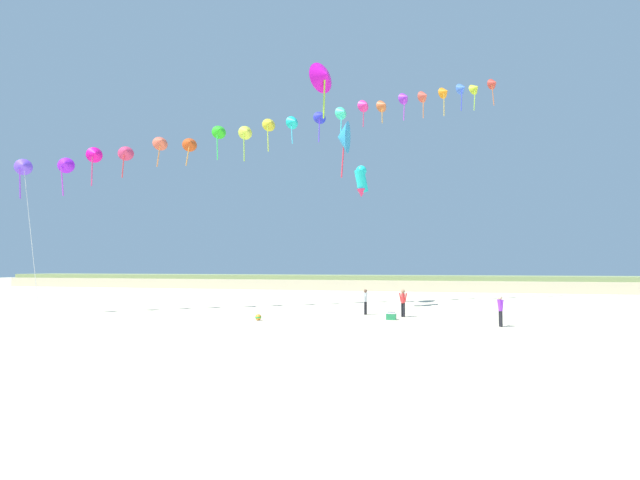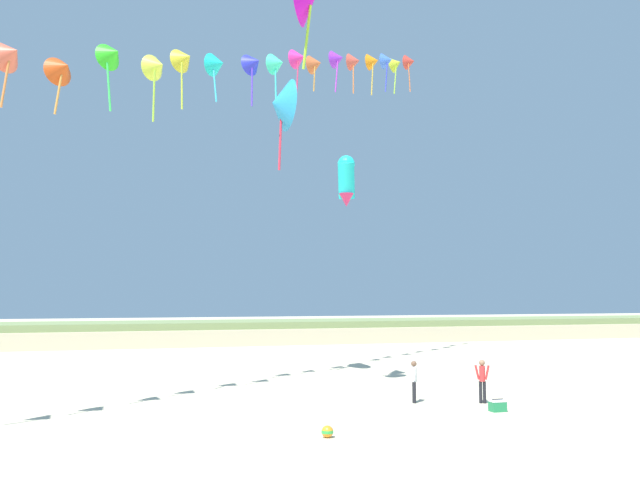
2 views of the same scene
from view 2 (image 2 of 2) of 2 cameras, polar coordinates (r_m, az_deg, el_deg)
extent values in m
cube|color=beige|center=(61.63, -10.82, -7.94)|extent=(120.00, 9.65, 1.37)
cube|color=#7A8E56|center=(61.58, -10.81, -7.12)|extent=(120.00, 8.20, 0.79)
cylinder|color=black|center=(27.93, 7.91, -12.57)|extent=(0.12, 0.12, 0.83)
cylinder|color=black|center=(27.79, 7.97, -12.61)|extent=(0.12, 0.12, 0.83)
cylinder|color=white|center=(27.77, 7.92, -11.13)|extent=(0.22, 0.22, 0.59)
cylinder|color=white|center=(27.95, 7.84, -11.00)|extent=(0.13, 0.21, 0.56)
cylinder|color=white|center=(27.58, 8.00, -11.08)|extent=(0.13, 0.21, 0.56)
sphere|color=brown|center=(27.73, 7.91, -10.28)|extent=(0.23, 0.23, 0.23)
cylinder|color=black|center=(28.26, 13.37, -12.37)|extent=(0.13, 0.13, 0.86)
cylinder|color=black|center=(28.27, 13.68, -12.36)|extent=(0.13, 0.13, 0.86)
cylinder|color=red|center=(28.18, 13.50, -10.88)|extent=(0.23, 0.23, 0.61)
cylinder|color=red|center=(28.16, 13.09, -10.80)|extent=(0.22, 0.17, 0.58)
cylinder|color=red|center=(28.18, 13.90, -10.78)|extent=(0.22, 0.17, 0.58)
sphere|color=#9E7051|center=(28.13, 13.48, -10.02)|extent=(0.23, 0.23, 0.23)
cone|color=#DF5B42|center=(25.68, -24.62, 14.06)|extent=(1.43, 1.43, 1.23)
cylinder|color=orange|center=(25.29, -24.99, 11.87)|extent=(0.26, 0.16, 1.66)
cone|color=#CA4515|center=(26.91, -20.86, 13.35)|extent=(1.40, 1.34, 1.20)
cylinder|color=orange|center=(26.54, -21.18, 11.40)|extent=(0.26, 0.20, 1.52)
cone|color=green|center=(28.58, -17.07, 14.72)|extent=(1.39, 1.33, 1.19)
cylinder|color=#39E556|center=(28.10, -17.37, 12.34)|extent=(0.26, 0.30, 2.10)
cone|color=#CFDE3D|center=(29.63, -13.55, 14.04)|extent=(1.30, 1.21, 1.10)
cylinder|color=#ACE539|center=(29.14, -13.81, 11.71)|extent=(0.09, 0.23, 2.13)
cone|color=gold|center=(31.71, -11.33, 14.74)|extent=(1.38, 1.33, 1.18)
cylinder|color=#C9E539|center=(31.21, -11.56, 12.62)|extent=(0.14, 0.15, 2.09)
cone|color=#17C4BB|center=(33.13, -8.64, 14.45)|extent=(1.30, 1.29, 1.12)
cylinder|color=#39C5E5|center=(32.70, -8.84, 12.78)|extent=(0.21, 0.23, 1.66)
cone|color=#2A30C9|center=(34.77, -5.58, 14.63)|extent=(1.39, 1.32, 1.19)
cylinder|color=#5B39E5|center=(34.27, -5.75, 12.75)|extent=(0.10, 0.19, 2.02)
cone|color=#3EEAA7|center=(36.58, -3.60, 14.63)|extent=(1.31, 1.26, 1.12)
cylinder|color=#39E5CB|center=(36.07, -3.75, 12.80)|extent=(0.10, 0.33, 2.09)
cone|color=#ED2B8D|center=(38.83, -1.78, 15.07)|extent=(1.32, 1.27, 1.12)
cylinder|color=#E53967|center=(38.35, -1.91, 13.58)|extent=(0.15, 0.15, 1.77)
cone|color=#C45D2F|center=(40.64, -0.36, 14.61)|extent=(1.30, 1.29, 1.12)
cylinder|color=gold|center=(40.22, -0.48, 13.42)|extent=(0.10, 0.24, 1.42)
cone|color=purple|center=(42.68, 1.51, 15.03)|extent=(1.31, 1.30, 1.13)
cylinder|color=#CA39E5|center=(42.18, 1.41, 13.59)|extent=(0.18, 0.26, 1.90)
cone|color=#CE4D3B|center=(44.66, 2.92, 14.79)|extent=(1.27, 1.29, 1.10)
cylinder|color=orange|center=(44.16, 2.82, 13.41)|extent=(0.11, 0.13, 1.92)
cone|color=orange|center=(46.71, 4.50, 14.77)|extent=(1.30, 1.31, 1.13)
cylinder|color=gold|center=(46.18, 4.42, 13.34)|extent=(0.11, 0.31, 2.09)
cone|color=#3E6EDB|center=(48.74, 5.68, 14.81)|extent=(1.29, 1.28, 1.11)
cylinder|color=blue|center=(48.22, 5.61, 13.48)|extent=(0.18, 0.20, 2.02)
cone|color=#BECF2A|center=(50.44, 6.42, 14.54)|extent=(1.42, 1.41, 1.22)
cylinder|color=#AAE539|center=(49.92, 6.35, 13.25)|extent=(0.20, 0.22, 2.03)
cone|color=#C3392D|center=(52.75, 7.59, 14.66)|extent=(1.32, 1.27, 1.12)
cylinder|color=orange|center=(52.21, 7.53, 13.40)|extent=(0.24, 0.19, 2.09)
cylinder|color=#1DD9D1|center=(31.92, 2.23, 5.05)|extent=(1.21, 1.48, 1.87)
sphere|color=#1DD9D1|center=(32.06, 2.23, 6.41)|extent=(0.81, 0.81, 0.81)
cone|color=#E52D63|center=(31.77, 2.24, 3.38)|extent=(0.91, 0.91, 0.62)
sphere|color=black|center=(32.10, 2.23, 6.82)|extent=(0.17, 0.17, 0.17)
cylinder|color=#A8E52D|center=(31.19, -1.11, 16.71)|extent=(0.32, 0.53, 2.79)
cone|color=#2B9BD4|center=(35.63, -3.35, 11.35)|extent=(1.21, 2.77, 2.75)
cone|color=#E52D40|center=(35.63, -3.35, 11.39)|extent=(0.72, 1.53, 1.51)
cylinder|color=#E52D40|center=(35.14, -3.37, 8.32)|extent=(0.28, 0.38, 3.06)
cube|color=#23844C|center=(26.49, 14.72, -13.41)|extent=(0.56, 0.40, 0.36)
cube|color=silver|center=(26.46, 14.71, -12.96)|extent=(0.58, 0.41, 0.06)
cylinder|color=black|center=(26.45, 14.71, -12.84)|extent=(0.45, 0.03, 0.03)
sphere|color=orange|center=(21.14, 0.63, -15.83)|extent=(0.36, 0.36, 0.36)
cylinder|color=green|center=(21.14, 0.63, -15.83)|extent=(0.36, 0.36, 0.09)
camera|label=1|loc=(19.50, 95.17, -2.97)|focal=28.00mm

